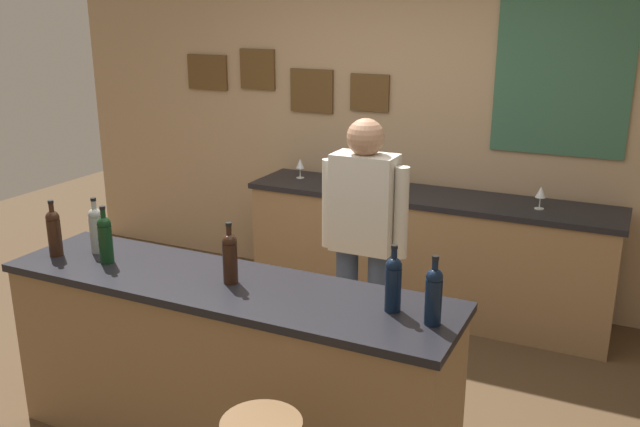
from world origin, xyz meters
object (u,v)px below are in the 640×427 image
Objects in this scene: bartender at (364,237)px; wine_bottle_c at (105,238)px; wine_glass_a at (300,164)px; wine_bottle_b at (96,228)px; wine_bottle_f at (434,294)px; wine_bottle_d at (230,256)px; wine_glass_b at (541,193)px; wine_bottle_e at (393,282)px; coffee_mug at (393,181)px; wine_bottle_a at (54,231)px.

wine_bottle_c is (-1.07, -0.92, 0.12)m from bartender.
wine_bottle_b is at bearing -95.29° from wine_glass_a.
wine_bottle_f is at bearing 1.23° from wine_bottle_c.
wine_glass_a is (-0.70, 2.09, -0.05)m from wine_bottle_d.
bartender is at bearing 40.51° from wine_bottle_c.
wine_bottle_f is 1.97× the size of wine_glass_b.
wine_bottle_d is at bearing -177.25° from wine_bottle_e.
wine_bottle_e is 2.45× the size of coffee_mug.
wine_bottle_a is 1.97× the size of wine_glass_a.
wine_bottle_a is 2.47m from coffee_mug.
bartender is 5.29× the size of wine_bottle_d.
bartender is 10.45× the size of wine_glass_a.
bartender reaches higher than wine_bottle_d.
wine_bottle_f is (1.90, -0.06, 0.00)m from wine_bottle_b.
bartender reaches higher than wine_bottle_b.
wine_bottle_c is at bearing -32.78° from wine_bottle_b.
wine_bottle_d is 1.01m from wine_bottle_f.
wine_bottle_d is 2.32m from wine_glass_b.
wine_bottle_f is at bearing -65.99° from coffee_mug.
bartender is 12.96× the size of coffee_mug.
coffee_mug is at bearing 2.44° from wine_glass_a.
bartender reaches higher than wine_bottle_a.
wine_bottle_d is 2.20m from wine_glass_a.
wine_bottle_c is 1.97× the size of wine_glass_a.
wine_bottle_a is 1.87m from wine_bottle_e.
coffee_mug is at bearing 102.52° from bartender.
wine_bottle_b is 0.89m from wine_bottle_d.
wine_bottle_a is 2.45× the size of coffee_mug.
wine_bottle_b and wine_bottle_d have the same top height.
wine_glass_a and wine_glass_b have the same top height.
wine_bottle_d is at bearing -91.65° from coffee_mug.
wine_bottle_a is at bearing -99.27° from wine_glass_a.
wine_glass_a is 1.24× the size of coffee_mug.
bartender is 1.69m from wine_bottle_a.
wine_bottle_b is 1.00× the size of wine_bottle_f.
wine_bottle_c is 2.79m from wine_glass_b.
wine_glass_b is at bearing -5.30° from coffee_mug.
wine_glass_a is 1.00× the size of wine_glass_b.
wine_bottle_f is at bearing -1.90° from wine_bottle_b.
wine_bottle_b is at bearing 176.64° from wine_bottle_d.
wine_bottle_a is 0.32m from wine_bottle_c.
bartender is at bearing 119.83° from wine_bottle_e.
wine_bottle_f is 1.97× the size of wine_glass_a.
bartender is at bearing -77.48° from coffee_mug.
wine_bottle_a reaches higher than coffee_mug.
wine_bottle_d is (-0.34, -0.87, 0.12)m from bartender.
coffee_mug is (-0.75, 2.08, -0.11)m from wine_bottle_e.
coffee_mug is (-1.08, 0.10, -0.06)m from wine_glass_b.
wine_bottle_a and wine_bottle_c have the same top height.
wine_bottle_f is (1.74, 0.04, 0.00)m from wine_bottle_c.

